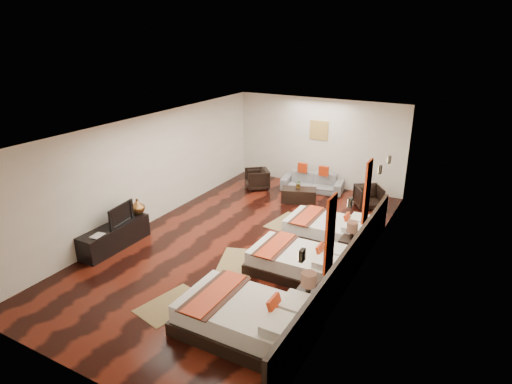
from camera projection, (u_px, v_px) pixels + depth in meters
The scene contains 30 objects.
floor at pixel (243, 243), 10.23m from camera, with size 5.50×9.50×0.01m, color black.
ceiling at pixel (242, 126), 9.25m from camera, with size 5.50×9.50×0.01m, color white.
back_wall at pixel (318, 143), 13.64m from camera, with size 5.50×0.01×2.80m, color silver.
left_wall at pixel (150, 170), 10.98m from camera, with size 0.01×9.50×2.80m, color silver.
right_wall at pixel (363, 211), 8.50m from camera, with size 0.01×9.50×2.80m, color silver.
headboard_panel at pixel (345, 271), 8.20m from camera, with size 0.08×6.60×0.90m, color black.
bed_near at pixel (247, 318), 7.09m from camera, with size 2.26×1.42×0.86m.
bed_mid at pixel (299, 262), 8.89m from camera, with size 2.00×1.26×0.76m.
bed_far at pixel (329, 229), 10.33m from camera, with size 1.99×1.25×0.76m.
nightstand_a at pixel (307, 305), 7.38m from camera, with size 0.49×0.49×0.96m.
nightstand_b at pixel (351, 246), 9.41m from camera, with size 0.45×0.45×0.89m.
jute_mat_near at pixel (171, 305), 7.93m from camera, with size 0.75×1.20×0.01m, color olive.
jute_mat_mid at pixel (237, 262), 9.40m from camera, with size 0.75×1.20×0.01m, color olive.
jute_mat_far at pixel (288, 222), 11.32m from camera, with size 0.75×1.20×0.01m, color olive.
tv_console at pixel (115, 236), 9.95m from camera, with size 0.50×1.80×0.55m, color black.
tv at pixel (118, 214), 9.86m from camera, with size 0.85×0.11×0.49m, color black.
book at pixel (93, 235), 9.37m from camera, with size 0.22×0.29×0.03m, color black.
figurine at pixel (137, 206), 10.45m from camera, with size 0.36×0.36×0.37m, color brown.
sofa at pixel (312, 182), 13.47m from camera, with size 1.90×0.74×0.55m, color slate.
armchair_left at pixel (257, 179), 13.63m from camera, with size 0.69×0.71×0.64m, color black.
armchair_right at pixel (368, 197), 12.17m from camera, with size 0.69×0.71×0.64m, color black.
coffee_table at pixel (299, 195), 12.64m from camera, with size 1.00×0.50×0.40m, color black.
table_plant at pixel (299, 184), 12.56m from camera, with size 0.23×0.20×0.25m, color #336421.
orange_panel_a at pixel (330, 234), 6.85m from camera, with size 0.04×0.40×1.30m, color #D86014.
orange_panel_b at pixel (367, 192), 8.65m from camera, with size 0.04×0.40×1.30m, color #D86014.
sconce_near at pixel (302, 255), 5.90m from camera, with size 0.07×0.12×0.18m.
sconce_mid at pixel (350, 202), 7.71m from camera, with size 0.07×0.12×0.18m.
sconce_far at pixel (380, 170), 9.52m from camera, with size 0.07×0.12×0.18m.
sconce_lounge at pixel (389, 160), 10.25m from camera, with size 0.07×0.12×0.18m.
gold_artwork at pixel (319, 130), 13.48m from camera, with size 0.60×0.04×0.60m, color #AD873F.
Camera 1 is at (4.66, -7.88, 4.74)m, focal length 30.27 mm.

